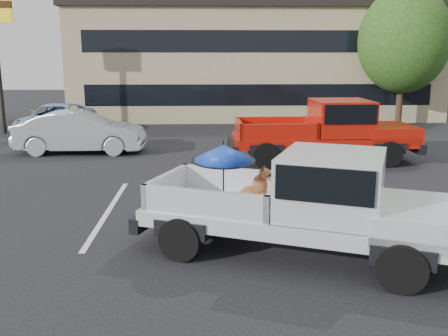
{
  "coord_description": "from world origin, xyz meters",
  "views": [
    {
      "loc": [
        -0.73,
        -8.97,
        3.46
      ],
      "look_at": [
        -0.4,
        0.63,
        1.3
      ],
      "focal_mm": 40.0,
      "sensor_mm": 36.0,
      "label": 1
    }
  ],
  "objects_px": {
    "silver_pickup": "(317,199)",
    "silver_sedan": "(81,132)",
    "tree_back": "(311,41)",
    "red_pickup": "(335,128)",
    "tree_right": "(404,41)",
    "blue_suv": "(56,120)"
  },
  "relations": [
    {
      "from": "silver_sedan",
      "to": "red_pickup",
      "type": "bearing_deg",
      "value": -101.43
    },
    {
      "from": "tree_right",
      "to": "blue_suv",
      "type": "xyz_separation_m",
      "value": [
        -16.39,
        -2.75,
        -3.51
      ]
    },
    {
      "from": "tree_right",
      "to": "silver_pickup",
      "type": "height_order",
      "value": "tree_right"
    },
    {
      "from": "red_pickup",
      "to": "silver_sedan",
      "type": "xyz_separation_m",
      "value": [
        -8.86,
        1.81,
        -0.36
      ]
    },
    {
      "from": "tree_back",
      "to": "silver_pickup",
      "type": "xyz_separation_m",
      "value": [
        -4.84,
        -24.78,
        -3.36
      ]
    },
    {
      "from": "tree_right",
      "to": "silver_sedan",
      "type": "bearing_deg",
      "value": -154.53
    },
    {
      "from": "silver_sedan",
      "to": "tree_right",
      "type": "bearing_deg",
      "value": -64.43
    },
    {
      "from": "tree_right",
      "to": "red_pickup",
      "type": "height_order",
      "value": "tree_right"
    },
    {
      "from": "silver_pickup",
      "to": "silver_sedan",
      "type": "xyz_separation_m",
      "value": [
        -6.49,
        9.96,
        -0.29
      ]
    },
    {
      "from": "tree_back",
      "to": "red_pickup",
      "type": "xyz_separation_m",
      "value": [
        -2.47,
        -16.63,
        -3.29
      ]
    },
    {
      "from": "silver_pickup",
      "to": "tree_right",
      "type": "bearing_deg",
      "value": 86.5
    },
    {
      "from": "red_pickup",
      "to": "silver_sedan",
      "type": "height_order",
      "value": "red_pickup"
    },
    {
      "from": "red_pickup",
      "to": "blue_suv",
      "type": "height_order",
      "value": "red_pickup"
    },
    {
      "from": "silver_sedan",
      "to": "silver_pickup",
      "type": "bearing_deg",
      "value": -146.8
    },
    {
      "from": "red_pickup",
      "to": "silver_sedan",
      "type": "relative_size",
      "value": 1.36
    },
    {
      "from": "tree_back",
      "to": "silver_sedan",
      "type": "bearing_deg",
      "value": -127.39
    },
    {
      "from": "silver_sedan",
      "to": "tree_back",
      "type": "bearing_deg",
      "value": -37.29
    },
    {
      "from": "silver_pickup",
      "to": "red_pickup",
      "type": "xyz_separation_m",
      "value": [
        2.37,
        8.15,
        0.07
      ]
    },
    {
      "from": "tree_back",
      "to": "silver_sedan",
      "type": "xyz_separation_m",
      "value": [
        -11.33,
        -14.83,
        -3.65
      ]
    },
    {
      "from": "tree_right",
      "to": "red_pickup",
      "type": "bearing_deg",
      "value": -122.37
    },
    {
      "from": "blue_suv",
      "to": "tree_right",
      "type": "bearing_deg",
      "value": 15.34
    },
    {
      "from": "tree_right",
      "to": "tree_back",
      "type": "distance_m",
      "value": 8.55
    }
  ]
}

